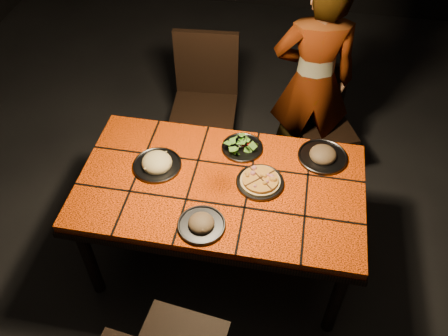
% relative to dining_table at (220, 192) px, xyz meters
% --- Properties ---
extents(room_shell, '(6.04, 7.04, 3.08)m').
position_rel_dining_table_xyz_m(room_shell, '(0.00, 0.00, 0.83)').
color(room_shell, black).
rests_on(room_shell, ground).
extents(dining_table, '(1.62, 0.92, 0.75)m').
position_rel_dining_table_xyz_m(dining_table, '(0.00, 0.00, 0.00)').
color(dining_table, '#FD4A08').
rests_on(dining_table, ground).
extents(chair_far_left, '(0.50, 0.50, 1.02)m').
position_rel_dining_table_xyz_m(chair_far_left, '(-0.30, 0.99, -0.09)').
color(chair_far_left, black).
rests_on(chair_far_left, ground).
extents(chair_far_right, '(0.50, 0.50, 0.84)m').
position_rel_dining_table_xyz_m(chair_far_right, '(0.57, 1.02, -0.19)').
color(chair_far_right, black).
rests_on(chair_far_right, ground).
extents(diner, '(0.62, 0.46, 1.57)m').
position_rel_dining_table_xyz_m(diner, '(0.46, 0.99, 0.11)').
color(diner, brown).
rests_on(diner, ground).
extents(plate_pizza, '(0.32, 0.32, 0.04)m').
position_rel_dining_table_xyz_m(plate_pizza, '(0.22, 0.04, 0.10)').
color(plate_pizza, '#3E3E43').
rests_on(plate_pizza, dining_table).
extents(plate_pasta, '(0.28, 0.28, 0.09)m').
position_rel_dining_table_xyz_m(plate_pasta, '(-0.38, 0.06, 0.10)').
color(plate_pasta, '#3E3E43').
rests_on(plate_pasta, dining_table).
extents(plate_salad, '(0.25, 0.25, 0.07)m').
position_rel_dining_table_xyz_m(plate_salad, '(0.08, 0.29, 0.10)').
color(plate_salad, '#3E3E43').
rests_on(plate_salad, dining_table).
extents(plate_mushroom_a, '(0.25, 0.25, 0.08)m').
position_rel_dining_table_xyz_m(plate_mushroom_a, '(-0.04, -0.31, 0.10)').
color(plate_mushroom_a, '#3E3E43').
rests_on(plate_mushroom_a, dining_table).
extents(plate_mushroom_b, '(0.29, 0.29, 0.10)m').
position_rel_dining_table_xyz_m(plate_mushroom_b, '(0.56, 0.30, 0.10)').
color(plate_mushroom_b, '#3E3E43').
rests_on(plate_mushroom_b, dining_table).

